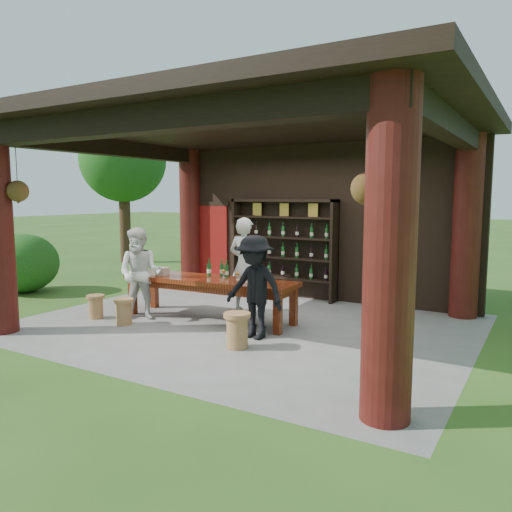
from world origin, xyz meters
The scene contains 14 objects.
ground centered at (0.00, 0.00, 0.00)m, with size 90.00×90.00×0.00m, color #2D5119.
pavilion centered at (-0.01, 0.43, 2.13)m, with size 7.50×6.00×3.60m.
wine_shelf centered at (-0.53, 2.45, 1.07)m, with size 2.43×0.37×2.14m.
tasting_table centered at (-0.73, -0.01, 0.63)m, with size 3.28×1.00×0.75m.
stool_near_left centered at (-1.78, -1.06, 0.24)m, with size 0.34×0.34×0.45m.
stool_near_right centered at (0.62, -1.19, 0.28)m, with size 0.40×0.40×0.52m.
stool_far_left centered at (-2.55, -0.99, 0.23)m, with size 0.32×0.32×0.43m.
host centered at (-0.51, 0.84, 0.90)m, with size 0.66×0.43×1.81m, color beige.
guest_woman centered at (-1.82, -0.60, 0.82)m, with size 0.80×0.62×1.64m, color silver.
guest_man centered at (0.57, -0.61, 0.80)m, with size 1.04×0.60×1.61m, color black.
table_bottles centered at (-0.71, 0.28, 0.90)m, with size 0.47×0.18×0.31m.
table_glasses centered at (-0.12, 0.08, 0.82)m, with size 0.80×0.28×0.15m.
napkin_basket centered at (-1.71, -0.17, 0.82)m, with size 0.26×0.18×0.14m, color #BF6672.
shrubs centered at (2.46, 1.04, 0.55)m, with size 15.49×9.44×1.36m.
Camera 1 is at (4.46, -7.12, 2.21)m, focal length 35.00 mm.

